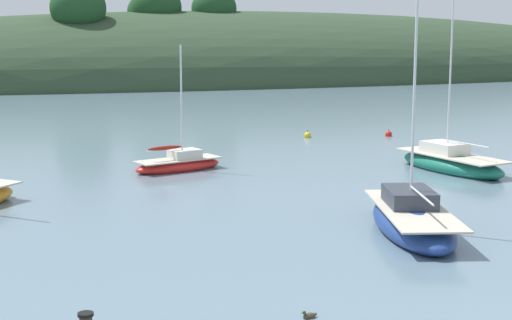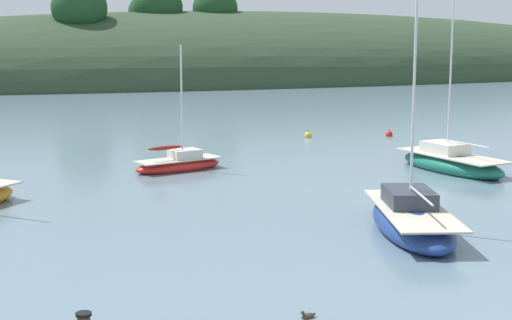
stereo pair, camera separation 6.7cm
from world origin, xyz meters
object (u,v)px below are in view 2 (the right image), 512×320
mooring_buoy_inner (308,135)px  duck_straggler (308,316)px  sailboat_white_near (412,220)px  sailboat_blue_center (179,164)px  sailboat_cream_ketch (451,163)px  mooring_buoy_outer (389,134)px

mooring_buoy_inner → duck_straggler: size_ratio=1.27×
sailboat_white_near → duck_straggler: 8.84m
sailboat_blue_center → mooring_buoy_inner: (10.70, 8.63, -0.19)m
sailboat_cream_ketch → mooring_buoy_inner: 13.44m
mooring_buoy_outer → sailboat_white_near: bearing=-118.3°
sailboat_blue_center → sailboat_cream_ketch: sailboat_cream_ketch is taller
sailboat_blue_center → mooring_buoy_inner: 13.75m
mooring_buoy_outer → duck_straggler: 32.77m
sailboat_blue_center → mooring_buoy_outer: sailboat_blue_center is taller
sailboat_blue_center → mooring_buoy_outer: 17.37m
mooring_buoy_inner → duck_straggler: bearing=-114.3°
sailboat_blue_center → duck_straggler: sailboat_blue_center is taller
sailboat_white_near → sailboat_cream_ketch: (7.95, 9.37, -0.01)m
sailboat_cream_ketch → mooring_buoy_inner: (-1.48, 13.36, -0.28)m
sailboat_cream_ketch → sailboat_blue_center: bearing=158.8°
duck_straggler → sailboat_cream_ketch: bearing=46.8°
sailboat_blue_center → sailboat_cream_ketch: bearing=-21.2°
sailboat_blue_center → duck_straggler: size_ratio=14.44×
sailboat_white_near → duck_straggler: sailboat_white_near is taller
sailboat_white_near → mooring_buoy_outer: 24.29m
sailboat_white_near → mooring_buoy_inner: sailboat_white_near is taller
mooring_buoy_inner → duck_straggler: 31.51m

